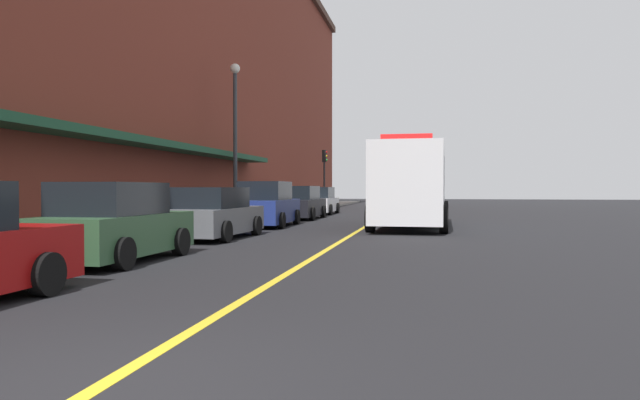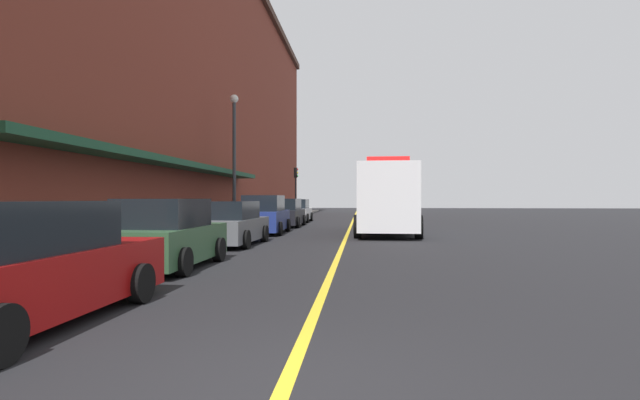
{
  "view_description": "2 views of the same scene",
  "coord_description": "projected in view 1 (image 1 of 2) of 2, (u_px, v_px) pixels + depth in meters",
  "views": [
    {
      "loc": [
        2.54,
        -4.11,
        1.56
      ],
      "look_at": [
        -2.21,
        21.35,
        1.04
      ],
      "focal_mm": 32.89,
      "sensor_mm": 36.0,
      "label": 1
    },
    {
      "loc": [
        0.7,
        -4.2,
        1.7
      ],
      "look_at": [
        -1.54,
        21.66,
        1.6
      ],
      "focal_mm": 27.51,
      "sensor_mm": 36.0,
      "label": 2
    }
  ],
  "objects": [
    {
      "name": "parked_car_1",
      "position": [
        114.0,
        225.0,
        12.42
      ],
      "size": [
        2.02,
        4.15,
        1.68
      ],
      "rotation": [
        0.0,
        0.0,
        1.57
      ],
      "color": "#2D5133",
      "rests_on": "ground"
    },
    {
      "name": "parked_car_4",
      "position": [
        300.0,
        203.0,
        29.55
      ],
      "size": [
        2.09,
        4.82,
        1.67
      ],
      "rotation": [
        0.0,
        0.0,
        1.57
      ],
      "color": "black",
      "rests_on": "ground"
    },
    {
      "name": "ground_plane",
      "position": [
        377.0,
        220.0,
        29.1
      ],
      "size": [
        112.0,
        112.0,
        0.0
      ],
      "primitive_type": "plane",
      "color": "black"
    },
    {
      "name": "parking_meter_3",
      "position": [
        261.0,
        199.0,
        27.91
      ],
      "size": [
        0.14,
        0.18,
        1.33
      ],
      "color": "#4C4C51",
      "rests_on": "sidewalk_left"
    },
    {
      "name": "box_truck",
      "position": [
        412.0,
        186.0,
        23.34
      ],
      "size": [
        3.05,
        8.75,
        3.42
      ],
      "rotation": [
        0.0,
        0.0,
        -1.6
      ],
      "color": "silver",
      "rests_on": "ground"
    },
    {
      "name": "parked_car_2",
      "position": [
        214.0,
        214.0,
        18.13
      ],
      "size": [
        2.11,
        4.54,
        1.59
      ],
      "rotation": [
        0.0,
        0.0,
        1.55
      ],
      "color": "#595B60",
      "rests_on": "ground"
    },
    {
      "name": "street_lamp_left",
      "position": [
        235.0,
        124.0,
        25.99
      ],
      "size": [
        0.44,
        0.44,
        6.94
      ],
      "color": "#33383D",
      "rests_on": "sidewalk_left"
    },
    {
      "name": "parked_car_3",
      "position": [
        267.0,
        206.0,
        23.86
      ],
      "size": [
        2.15,
        4.65,
        1.83
      ],
      "rotation": [
        0.0,
        0.0,
        1.59
      ],
      "color": "navy",
      "rests_on": "ground"
    },
    {
      "name": "traffic_light_near",
      "position": [
        324.0,
        167.0,
        44.41
      ],
      "size": [
        0.38,
        0.36,
        4.3
      ],
      "color": "#232326",
      "rests_on": "sidewalk_left"
    },
    {
      "name": "brick_building_left",
      "position": [
        149.0,
        41.0,
        30.06
      ],
      "size": [
        9.64,
        64.0,
        18.24
      ],
      "color": "maroon",
      "rests_on": "ground"
    },
    {
      "name": "parked_car_5",
      "position": [
        318.0,
        201.0,
        35.08
      ],
      "size": [
        2.09,
        4.57,
        1.63
      ],
      "rotation": [
        0.0,
        0.0,
        1.58
      ],
      "color": "silver",
      "rests_on": "ground"
    },
    {
      "name": "parking_meter_0",
      "position": [
        286.0,
        197.0,
        32.68
      ],
      "size": [
        0.14,
        0.18,
        1.33
      ],
      "color": "#4C4C51",
      "rests_on": "sidewalk_left"
    },
    {
      "name": "lane_center_stripe",
      "position": [
        377.0,
        219.0,
        29.1
      ],
      "size": [
        0.16,
        70.0,
        0.01
      ],
      "primitive_type": "cube",
      "color": "gold",
      "rests_on": "ground"
    },
    {
      "name": "parking_meter_1",
      "position": [
        203.0,
        202.0,
        20.75
      ],
      "size": [
        0.14,
        0.18,
        1.33
      ],
      "color": "#4C4C51",
      "rests_on": "sidewalk_left"
    },
    {
      "name": "sidewalk_left",
      "position": [
        257.0,
        217.0,
        30.24
      ],
      "size": [
        2.4,
        70.0,
        0.15
      ],
      "primitive_type": "cube",
      "color": "gray",
      "rests_on": "ground"
    }
  ]
}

